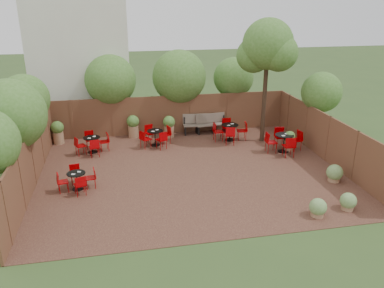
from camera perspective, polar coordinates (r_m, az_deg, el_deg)
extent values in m
plane|color=#354F23|center=(15.95, -0.25, -4.02)|extent=(80.00, 80.00, 0.00)
cube|color=#3B1E18|center=(15.95, -0.25, -3.99)|extent=(12.00, 10.00, 0.02)
cube|color=brown|center=(20.25, -2.95, 4.33)|extent=(12.00, 0.08, 2.00)
cube|color=brown|center=(15.66, -22.37, -2.15)|extent=(0.08, 10.00, 2.00)
cube|color=brown|center=(17.64, 19.25, 0.73)|extent=(0.08, 10.00, 2.00)
cube|color=silver|center=(22.48, -16.00, 13.01)|extent=(5.00, 4.00, 8.00)
sphere|color=#3D6A22|center=(18.13, -23.29, 6.09)|extent=(2.10, 2.10, 2.10)
sphere|color=#3D6A22|center=(15.24, -25.09, 3.89)|extent=(2.55, 2.55, 2.55)
sphere|color=#3D6A22|center=(20.33, -11.84, 9.12)|extent=(2.56, 2.56, 2.56)
sphere|color=#3D6A22|center=(20.48, -1.89, 9.80)|extent=(2.78, 2.78, 2.78)
sphere|color=#3D6A22|center=(21.38, 6.10, 9.65)|extent=(2.16, 2.16, 2.16)
sphere|color=#3D6A22|center=(19.19, 18.43, 7.22)|extent=(1.87, 1.87, 1.87)
cylinder|color=black|center=(18.94, 10.60, 7.50)|extent=(0.25, 0.25, 4.92)
sphere|color=#3D6A22|center=(18.58, 11.05, 14.17)|extent=(2.33, 2.33, 2.33)
sphere|color=#3D6A22|center=(18.84, 9.03, 12.71)|extent=(1.63, 1.63, 1.63)
sphere|color=#3D6A22|center=(18.41, 12.63, 12.92)|extent=(1.70, 1.70, 1.70)
cube|color=brown|center=(20.20, 1.05, 2.80)|extent=(1.67, 0.62, 0.05)
cube|color=brown|center=(20.32, 0.93, 3.77)|extent=(1.64, 0.25, 0.49)
cube|color=black|center=(20.14, -1.01, 2.00)|extent=(0.10, 0.49, 0.44)
cube|color=black|center=(20.44, 3.08, 2.25)|extent=(0.10, 0.49, 0.44)
cube|color=brown|center=(20.34, 2.82, 2.88)|extent=(1.66, 0.69, 0.05)
cube|color=brown|center=(20.46, 2.69, 3.83)|extent=(1.61, 0.33, 0.48)
cube|color=black|center=(20.26, 0.80, 2.10)|extent=(0.13, 0.49, 0.43)
cube|color=black|center=(20.60, 4.77, 2.34)|extent=(0.13, 0.49, 0.43)
cylinder|color=black|center=(18.78, -5.38, -0.15)|extent=(0.44, 0.44, 0.03)
cylinder|color=black|center=(18.65, -5.42, 0.87)|extent=(0.05, 0.05, 0.70)
cylinder|color=black|center=(18.54, -5.45, 1.92)|extent=(0.76, 0.76, 0.03)
cube|color=white|center=(18.62, -5.11, 2.09)|extent=(0.17, 0.14, 0.01)
cube|color=white|center=(18.41, -5.72, 1.85)|extent=(0.17, 0.14, 0.01)
cylinder|color=black|center=(19.48, 5.51, 0.62)|extent=(0.47, 0.47, 0.03)
cylinder|color=black|center=(19.35, 5.55, 1.69)|extent=(0.05, 0.05, 0.76)
cylinder|color=black|center=(19.23, 5.59, 2.78)|extent=(0.82, 0.82, 0.03)
cube|color=white|center=(19.34, 5.89, 2.95)|extent=(0.16, 0.13, 0.02)
cube|color=white|center=(19.08, 5.39, 2.72)|extent=(0.16, 0.13, 0.02)
cylinder|color=black|center=(18.41, -14.30, -1.15)|extent=(0.43, 0.43, 0.03)
cylinder|color=black|center=(18.29, -14.39, -0.13)|extent=(0.05, 0.05, 0.69)
cylinder|color=black|center=(18.17, -14.49, 0.91)|extent=(0.75, 0.75, 0.03)
cube|color=white|center=(18.23, -14.11, 1.09)|extent=(0.16, 0.13, 0.01)
cube|color=white|center=(18.06, -14.82, 0.84)|extent=(0.16, 0.13, 0.01)
cylinder|color=black|center=(15.07, -16.37, -6.33)|extent=(0.39, 0.39, 0.03)
cylinder|color=black|center=(14.93, -16.49, -5.24)|extent=(0.04, 0.04, 0.62)
cylinder|color=black|center=(14.80, -16.61, -4.13)|extent=(0.67, 0.67, 0.03)
cube|color=white|center=(14.85, -16.19, -3.92)|extent=(0.14, 0.11, 0.01)
cube|color=white|center=(14.71, -17.00, -4.25)|extent=(0.14, 0.11, 0.01)
cylinder|color=black|center=(18.41, 13.18, -1.04)|extent=(0.49, 0.49, 0.03)
cylinder|color=black|center=(18.27, 13.28, 0.10)|extent=(0.06, 0.06, 0.77)
cylinder|color=black|center=(18.14, 13.38, 1.28)|extent=(0.84, 0.84, 0.03)
cube|color=white|center=(18.26, 13.66, 1.46)|extent=(0.16, 0.12, 0.02)
cube|color=white|center=(17.97, 13.24, 1.19)|extent=(0.16, 0.12, 0.02)
cylinder|color=#956B4A|center=(19.99, -8.56, 1.85)|extent=(0.52, 0.52, 0.59)
sphere|color=#3D6A22|center=(19.83, -8.64, 3.30)|extent=(0.62, 0.62, 0.62)
cylinder|color=#956B4A|center=(19.79, -3.36, 1.84)|extent=(0.50, 0.50, 0.58)
sphere|color=#3D6A22|center=(19.64, -3.39, 3.26)|extent=(0.60, 0.60, 0.60)
cylinder|color=#956B4A|center=(19.92, -18.95, 0.87)|extent=(0.51, 0.51, 0.59)
sphere|color=#3D6A22|center=(19.76, -19.12, 2.31)|extent=(0.61, 0.61, 0.61)
cylinder|color=#956B4A|center=(18.55, 14.00, -0.19)|extent=(0.42, 0.42, 0.49)
sphere|color=#3D6A22|center=(18.41, 14.11, 1.07)|extent=(0.51, 0.51, 0.51)
cylinder|color=#956B4A|center=(14.13, 21.78, -8.53)|extent=(0.40, 0.40, 0.18)
sphere|color=#648846|center=(14.02, 21.90, -7.72)|extent=(0.54, 0.54, 0.54)
cylinder|color=#956B4A|center=(13.40, 17.84, -9.63)|extent=(0.41, 0.41, 0.19)
sphere|color=#648846|center=(13.29, 17.95, -8.75)|extent=(0.56, 0.56, 0.56)
cylinder|color=#956B4A|center=(16.01, 20.04, -4.77)|extent=(0.45, 0.45, 0.21)
sphere|color=#648846|center=(15.91, 20.15, -3.93)|extent=(0.62, 0.62, 0.62)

